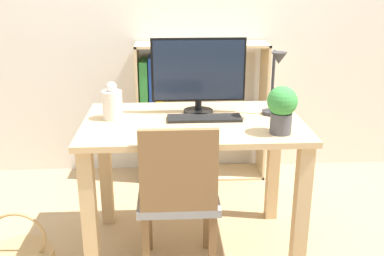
{
  "coord_description": "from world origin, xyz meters",
  "views": [
    {
      "loc": [
        -0.13,
        -2.22,
        1.48
      ],
      "look_at": [
        0.0,
        0.1,
        0.68
      ],
      "focal_mm": 42.0,
      "sensor_mm": 36.0,
      "label": 1
    }
  ],
  "objects_px": {
    "keyboard": "(204,118)",
    "chair": "(178,194)",
    "desk_lamp": "(276,78)",
    "potted_plant": "(282,107)",
    "monitor": "(198,72)",
    "bookshelf": "(177,115)",
    "vase": "(112,103)"
  },
  "relations": [
    {
      "from": "keyboard",
      "to": "chair",
      "type": "xyz_separation_m",
      "value": [
        -0.15,
        -0.25,
        -0.31
      ]
    },
    {
      "from": "desk_lamp",
      "to": "potted_plant",
      "type": "bearing_deg",
      "value": -95.41
    },
    {
      "from": "monitor",
      "to": "keyboard",
      "type": "distance_m",
      "value": 0.25
    },
    {
      "from": "keyboard",
      "to": "potted_plant",
      "type": "bearing_deg",
      "value": -33.88
    },
    {
      "from": "bookshelf",
      "to": "desk_lamp",
      "type": "bearing_deg",
      "value": -62.33
    },
    {
      "from": "keyboard",
      "to": "desk_lamp",
      "type": "height_order",
      "value": "desk_lamp"
    },
    {
      "from": "keyboard",
      "to": "bookshelf",
      "type": "bearing_deg",
      "value": 97.41
    },
    {
      "from": "monitor",
      "to": "desk_lamp",
      "type": "relative_size",
      "value": 1.43
    },
    {
      "from": "monitor",
      "to": "bookshelf",
      "type": "height_order",
      "value": "monitor"
    },
    {
      "from": "keyboard",
      "to": "vase",
      "type": "bearing_deg",
      "value": 175.22
    },
    {
      "from": "potted_plant",
      "to": "bookshelf",
      "type": "distance_m",
      "value": 1.35
    },
    {
      "from": "keyboard",
      "to": "vase",
      "type": "distance_m",
      "value": 0.49
    },
    {
      "from": "potted_plant",
      "to": "chair",
      "type": "height_order",
      "value": "potted_plant"
    },
    {
      "from": "monitor",
      "to": "bookshelf",
      "type": "distance_m",
      "value": 0.98
    },
    {
      "from": "keyboard",
      "to": "monitor",
      "type": "bearing_deg",
      "value": 100.08
    },
    {
      "from": "keyboard",
      "to": "vase",
      "type": "height_order",
      "value": "vase"
    },
    {
      "from": "chair",
      "to": "potted_plant",
      "type": "bearing_deg",
      "value": -7.19
    },
    {
      "from": "monitor",
      "to": "desk_lamp",
      "type": "height_order",
      "value": "monitor"
    },
    {
      "from": "potted_plant",
      "to": "monitor",
      "type": "bearing_deg",
      "value": 135.69
    },
    {
      "from": "potted_plant",
      "to": "desk_lamp",
      "type": "bearing_deg",
      "value": 84.59
    },
    {
      "from": "vase",
      "to": "desk_lamp",
      "type": "relative_size",
      "value": 0.56
    },
    {
      "from": "desk_lamp",
      "to": "bookshelf",
      "type": "height_order",
      "value": "desk_lamp"
    },
    {
      "from": "keyboard",
      "to": "chair",
      "type": "bearing_deg",
      "value": -120.11
    },
    {
      "from": "desk_lamp",
      "to": "chair",
      "type": "xyz_separation_m",
      "value": [
        -0.52,
        -0.27,
        -0.52
      ]
    },
    {
      "from": "vase",
      "to": "desk_lamp",
      "type": "distance_m",
      "value": 0.86
    },
    {
      "from": "desk_lamp",
      "to": "bookshelf",
      "type": "distance_m",
      "value": 1.17
    },
    {
      "from": "desk_lamp",
      "to": "potted_plant",
      "type": "xyz_separation_m",
      "value": [
        -0.02,
        -0.25,
        -0.08
      ]
    },
    {
      "from": "keyboard",
      "to": "desk_lamp",
      "type": "distance_m",
      "value": 0.42
    },
    {
      "from": "keyboard",
      "to": "desk_lamp",
      "type": "bearing_deg",
      "value": 2.98
    },
    {
      "from": "keyboard",
      "to": "chair",
      "type": "distance_m",
      "value": 0.43
    },
    {
      "from": "monitor",
      "to": "desk_lamp",
      "type": "xyz_separation_m",
      "value": [
        0.39,
        -0.11,
        -0.01
      ]
    },
    {
      "from": "desk_lamp",
      "to": "chair",
      "type": "bearing_deg",
      "value": -152.31
    }
  ]
}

